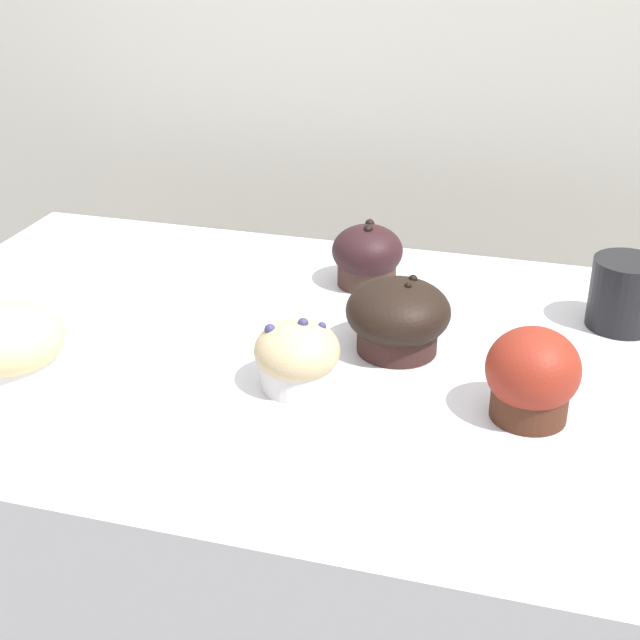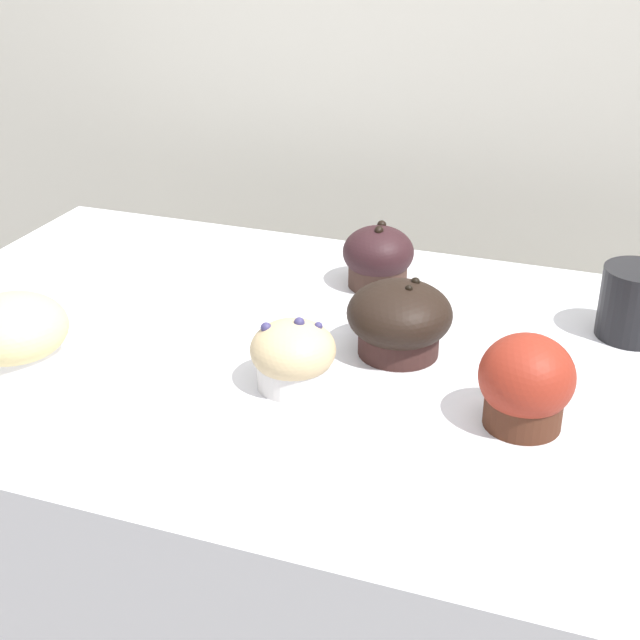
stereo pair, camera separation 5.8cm
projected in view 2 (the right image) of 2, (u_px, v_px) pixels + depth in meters
The scene contains 7 objects.
wall_back at pixel (432, 208), 1.49m from camera, with size 3.20×0.10×1.80m, color beige.
muffin_front_center at pixel (378, 258), 1.10m from camera, with size 0.09×0.09×0.08m.
muffin_back_left at pixel (13, 333), 0.92m from camera, with size 0.11×0.11×0.08m.
muffin_back_right at pixel (399, 319), 0.94m from camera, with size 0.11×0.11×0.08m.
muffin_front_left at pixel (293, 356), 0.88m from camera, with size 0.09×0.09×0.07m.
muffin_front_right at pixel (526, 384), 0.82m from camera, with size 0.09×0.09×0.09m.
coffee_cup at pixel (637, 301), 0.98m from camera, with size 0.12×0.08×0.08m.
Camera 2 is at (0.30, -0.80, 1.39)m, focal length 50.00 mm.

